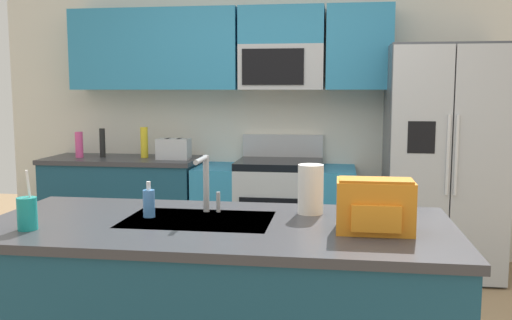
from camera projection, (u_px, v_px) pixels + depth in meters
name	position (u px, v px, depth m)	size (l,w,h in m)	color
kitchen_wall_unit	(265.00, 93.00, 5.04)	(5.20, 0.43, 2.60)	silver
back_counter	(124.00, 207.00, 5.07)	(1.36, 0.63, 0.90)	navy
range_oven	(275.00, 213.00, 4.88)	(1.36, 0.61, 1.10)	#B7BABF
refrigerator	(442.00, 161.00, 4.55)	(0.90, 0.76, 1.85)	#4C4F54
island_counter	(218.00, 317.00, 2.61)	(2.13, 0.97, 0.90)	navy
toaster	(174.00, 149.00, 4.88)	(0.28, 0.16, 0.18)	#B7BABF
pepper_mill	(102.00, 143.00, 5.02)	(0.05, 0.05, 0.26)	black
bottle_pink	(79.00, 145.00, 5.02)	(0.07, 0.07, 0.23)	#EA4C93
bottle_yellow	(144.00, 142.00, 5.00)	(0.07, 0.07, 0.27)	yellow
sink_faucet	(206.00, 179.00, 2.73)	(0.09, 0.21, 0.28)	#B7BABF
drink_cup_teal	(27.00, 213.00, 2.41)	(0.08, 0.08, 0.26)	teal
soap_dispenser	(149.00, 203.00, 2.65)	(0.06, 0.06, 0.17)	#4C8CD8
paper_towel_roll	(311.00, 189.00, 2.72)	(0.12, 0.12, 0.24)	white
backpack	(375.00, 205.00, 2.37)	(0.32, 0.22, 0.23)	orange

